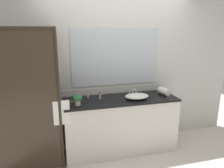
# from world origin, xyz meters

# --- Properties ---
(ground_plane) EXTENTS (8.00, 8.00, 0.00)m
(ground_plane) POSITION_xyz_m (0.00, 0.00, 0.00)
(ground_plane) COLOR silver
(wall_back_with_mirror) EXTENTS (4.40, 0.06, 2.60)m
(wall_back_with_mirror) POSITION_xyz_m (0.00, 0.34, 1.31)
(wall_back_with_mirror) COLOR silver
(wall_back_with_mirror) RESTS_ON ground_plane
(vanity_cabinet) EXTENTS (1.80, 0.58, 0.90)m
(vanity_cabinet) POSITION_xyz_m (0.00, 0.01, 0.45)
(vanity_cabinet) COLOR silver
(vanity_cabinet) RESTS_ON ground_plane
(shower_enclosure) EXTENTS (1.20, 0.59, 2.00)m
(shower_enclosure) POSITION_xyz_m (-1.27, -0.19, 1.02)
(shower_enclosure) COLOR #2D2319
(shower_enclosure) RESTS_ON ground_plane
(sink_basin) EXTENTS (0.38, 0.28, 0.08)m
(sink_basin) POSITION_xyz_m (0.24, -0.06, 0.94)
(sink_basin) COLOR white
(sink_basin) RESTS_ON vanity_cabinet
(faucet) EXTENTS (0.17, 0.16, 0.13)m
(faucet) POSITION_xyz_m (0.24, 0.12, 0.95)
(faucet) COLOR silver
(faucet) RESTS_ON vanity_cabinet
(potted_plant) EXTENTS (0.14, 0.14, 0.16)m
(potted_plant) POSITION_xyz_m (-0.70, -0.12, 1.00)
(potted_plant) COLOR beige
(potted_plant) RESTS_ON vanity_cabinet
(amenity_bottle_lotion) EXTENTS (0.03, 0.03, 0.09)m
(amenity_bottle_lotion) POSITION_xyz_m (-0.51, 0.18, 0.94)
(amenity_bottle_lotion) COLOR white
(amenity_bottle_lotion) RESTS_ON vanity_cabinet
(amenity_bottle_conditioner) EXTENTS (0.03, 0.03, 0.10)m
(amenity_bottle_conditioner) POSITION_xyz_m (-0.33, 0.08, 0.95)
(amenity_bottle_conditioner) COLOR silver
(amenity_bottle_conditioner) RESTS_ON vanity_cabinet
(rolled_towel_near_edge) EXTENTS (0.16, 0.24, 0.12)m
(rolled_towel_near_edge) POSITION_xyz_m (0.76, 0.03, 0.96)
(rolled_towel_near_edge) COLOR white
(rolled_towel_near_edge) RESTS_ON vanity_cabinet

